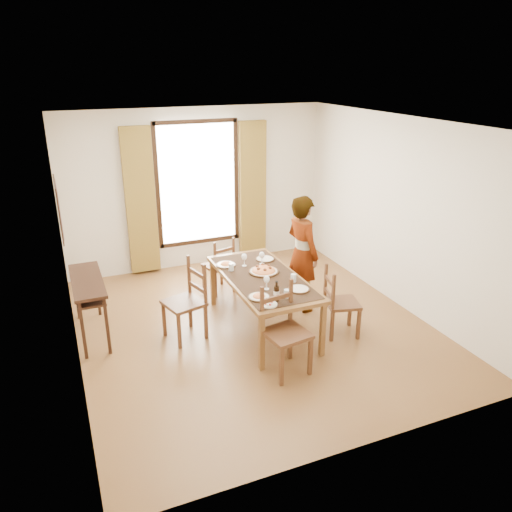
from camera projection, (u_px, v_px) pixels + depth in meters
name	position (u px, v px, depth m)	size (l,w,h in m)	color
ground	(253.00, 326.00, 6.80)	(5.00, 5.00, 0.00)	#592E1C
room_shell	(249.00, 215.00, 6.35)	(4.60, 5.10, 2.74)	beige
console_table	(88.00, 288.00, 6.34)	(0.38, 1.20, 0.80)	black
dining_table	(263.00, 281.00, 6.52)	(0.92, 1.94, 0.76)	brown
chair_west	(186.00, 303.00, 6.39)	(0.56, 0.56, 1.04)	#53331B
chair_north	(219.00, 267.00, 7.69)	(0.49, 0.49, 0.89)	#53331B
chair_south	(284.00, 333.00, 5.67)	(0.53, 0.53, 1.05)	#53331B
chair_east	(340.00, 304.00, 6.47)	(0.50, 0.50, 0.93)	#53331B
man	(302.00, 254.00, 7.03)	(0.50, 0.67, 1.68)	#9B9FA3
plate_sw	(259.00, 296.00, 5.90)	(0.27, 0.27, 0.05)	silver
plate_se	(299.00, 288.00, 6.10)	(0.27, 0.27, 0.05)	silver
plate_nw	(226.00, 264.00, 6.83)	(0.27, 0.27, 0.05)	silver
plate_ne	(265.00, 258.00, 7.03)	(0.27, 0.27, 0.05)	silver
pasta_platter	(264.00, 269.00, 6.60)	(0.40, 0.40, 0.10)	red
caprese_plate	(269.00, 304.00, 5.72)	(0.20, 0.20, 0.04)	silver
wine_glass_a	(267.00, 282.00, 6.09)	(0.08, 0.08, 0.18)	white
wine_glass_b	(262.00, 258.00, 6.86)	(0.08, 0.08, 0.18)	white
wine_glass_c	(244.00, 260.00, 6.79)	(0.08, 0.08, 0.18)	white
tumbler_a	(293.00, 278.00, 6.33)	(0.07, 0.07, 0.10)	silver
tumbler_b	(231.00, 267.00, 6.66)	(0.07, 0.07, 0.10)	silver
tumbler_c	(287.00, 294.00, 5.90)	(0.07, 0.07, 0.10)	silver
wine_bottle	(277.00, 291.00, 5.80)	(0.07, 0.07, 0.25)	black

